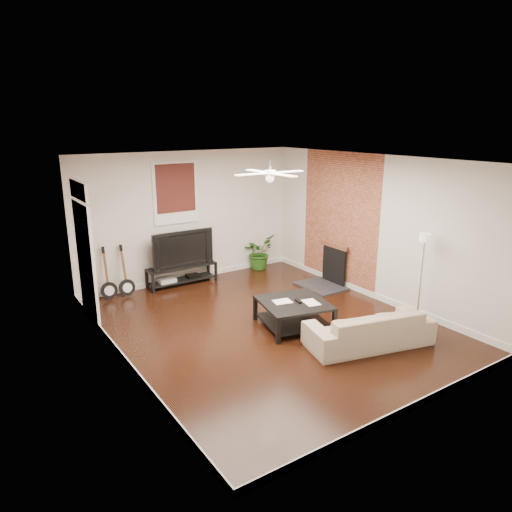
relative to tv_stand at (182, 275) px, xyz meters
The scene contains 14 objects.
room 3.04m from the tv_stand, 83.34° to the right, with size 5.01×6.01×2.81m.
brick_accent 3.53m from the tv_stand, 32.33° to the right, with size 0.02×2.20×2.80m, color brown.
fireplace 3.10m from the tv_stand, 35.19° to the right, with size 0.80×1.10×0.92m, color black.
window_back 1.75m from the tv_stand, 82.62° to the left, with size 1.00×0.06×1.30m, color #3D1410.
door_left 2.53m from the tv_stand, 157.60° to the right, with size 0.08×1.00×2.50m, color white.
tv_stand is the anchor object (origin of this frame).
tv 0.60m from the tv_stand, 90.00° to the left, with size 1.35×0.18×0.78m, color black.
coffee_table 3.10m from the tv_stand, 77.73° to the right, with size 1.08×1.08×0.45m, color black.
sofa 4.39m from the tv_stand, 73.92° to the right, with size 1.97×0.77×0.58m, color tan.
floor_lamp 4.87m from the tv_stand, 58.50° to the right, with size 0.27×0.27×1.61m, color silver, non-canonical shape.
potted_plant 2.02m from the tv_stand, ahead, with size 0.73×0.63×0.81m, color #245618.
guitar_left 1.61m from the tv_stand, behind, with size 0.33×0.23×1.05m, color black, non-canonical shape.
guitar_right 1.27m from the tv_stand, behind, with size 0.33×0.23×1.05m, color black, non-canonical shape.
ceiling_fan 3.68m from the tv_stand, 83.34° to the right, with size 1.24×1.24×0.32m, color white, non-canonical shape.
Camera 1 is at (-4.29, -6.07, 3.37)m, focal length 32.98 mm.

